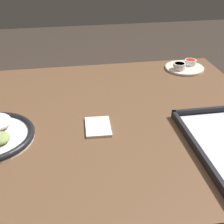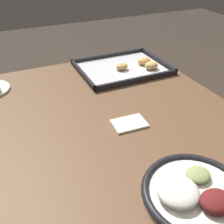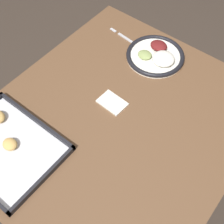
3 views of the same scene
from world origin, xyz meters
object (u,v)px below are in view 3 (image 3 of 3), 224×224
Objects in this scene: dinner_plate at (156,55)px; napkin at (112,103)px; fork at (128,39)px; baking_tray at (4,144)px.

dinner_plate is 0.32m from napkin.
napkin is (-0.18, 0.34, 0.00)m from fork.
dinner_plate is at bearing -179.40° from fork.
fork is at bearing -5.20° from dinner_plate.
dinner_plate reaches higher than baking_tray.
fork is 0.38m from napkin.
fork is at bearing -91.12° from baking_tray.
napkin is (-0.19, -0.40, -0.01)m from baking_tray.
baking_tray reaches higher than napkin.
baking_tray is (0.01, 0.74, 0.01)m from fork.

